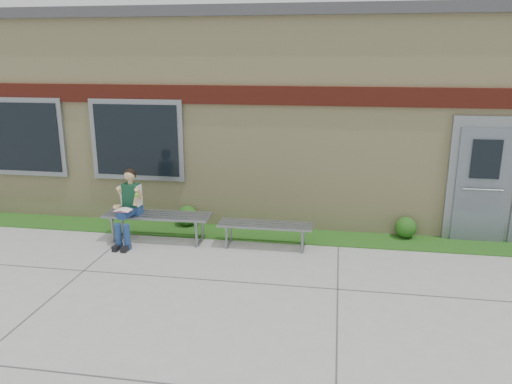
# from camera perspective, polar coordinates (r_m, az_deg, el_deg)

# --- Properties ---
(ground) EXTENTS (80.00, 80.00, 0.00)m
(ground) POSITION_cam_1_polar(r_m,az_deg,el_deg) (7.16, 1.08, -12.25)
(ground) COLOR #9E9E99
(ground) RESTS_ON ground
(grass_strip) EXTENTS (16.00, 0.80, 0.02)m
(grass_strip) POSITION_cam_1_polar(r_m,az_deg,el_deg) (9.52, 3.35, -4.99)
(grass_strip) COLOR #225516
(grass_strip) RESTS_ON ground
(school_building) EXTENTS (16.20, 6.22, 4.20)m
(school_building) POSITION_cam_1_polar(r_m,az_deg,el_deg) (12.36, 5.20, 9.67)
(school_building) COLOR beige
(school_building) RESTS_ON ground
(bench_left) EXTENTS (1.97, 0.59, 0.51)m
(bench_left) POSITION_cam_1_polar(r_m,az_deg,el_deg) (9.34, -11.17, -3.17)
(bench_left) COLOR slate
(bench_left) RESTS_ON ground
(bench_right) EXTENTS (1.67, 0.47, 0.43)m
(bench_right) POSITION_cam_1_polar(r_m,az_deg,el_deg) (8.88, 1.07, -4.26)
(bench_right) COLOR slate
(bench_right) RESTS_ON ground
(girl) EXTENTS (0.46, 0.78, 1.36)m
(girl) POSITION_cam_1_polar(r_m,az_deg,el_deg) (9.23, -14.35, -1.38)
(girl) COLOR navy
(girl) RESTS_ON ground
(shrub_mid) EXTENTS (0.40, 0.40, 0.40)m
(shrub_mid) POSITION_cam_1_polar(r_m,az_deg,el_deg) (10.07, -7.86, -2.69)
(shrub_mid) COLOR #225516
(shrub_mid) RESTS_ON grass_strip
(shrub_east) EXTENTS (0.39, 0.39, 0.39)m
(shrub_east) POSITION_cam_1_polar(r_m,az_deg,el_deg) (9.73, 16.74, -3.89)
(shrub_east) COLOR #225516
(shrub_east) RESTS_ON grass_strip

